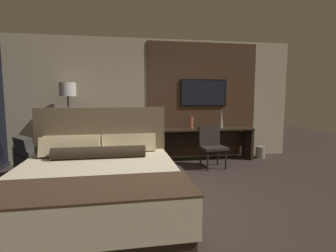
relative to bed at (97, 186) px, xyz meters
name	(u,v)px	position (x,y,z in m)	size (l,w,h in m)	color
ground_plane	(162,202)	(0.86, 0.24, -0.36)	(16.00, 16.00, 0.00)	#332823
wall_back_tv_panel	(154,100)	(1.08, 2.84, 1.04)	(7.20, 0.09, 2.80)	#BCAD8E
bed	(97,186)	(0.00, 0.00, 0.00)	(2.03, 2.26, 1.31)	#33281E
desk	(206,138)	(2.26, 2.54, 0.16)	(2.16, 0.55, 0.75)	#2D2319
tv	(203,93)	(2.26, 2.76, 1.21)	(1.13, 0.04, 0.64)	black
desk_chair	(211,143)	(2.18, 1.91, 0.15)	(0.54, 0.54, 0.87)	#28231E
armchair_by_window	(39,162)	(-1.21, 1.82, -0.10)	(0.99, 1.00, 0.78)	#47423D
floor_lamp	(68,96)	(-0.77, 2.49, 1.13)	(0.34, 0.34, 1.77)	#282623
vase_tall	(221,118)	(2.68, 2.62, 0.61)	(0.07, 0.07, 0.45)	silver
vase_short	(191,122)	(1.92, 2.58, 0.52)	(0.10, 0.10, 0.27)	#B2563D
book	(202,128)	(2.15, 2.48, 0.40)	(0.23, 0.17, 0.03)	#332D28
waste_bin	(260,152)	(3.63, 2.46, -0.22)	(0.22, 0.22, 0.28)	gray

